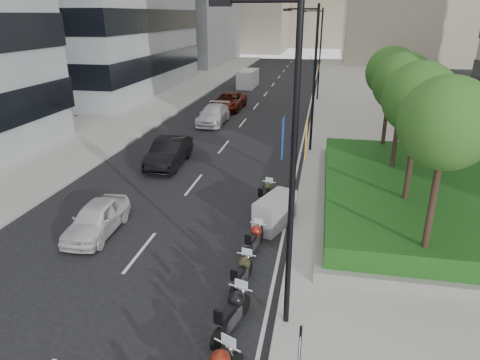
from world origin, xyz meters
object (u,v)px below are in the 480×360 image
(motorcycle_2, at_px, (232,312))
(car_d, at_px, (229,101))
(delivery_van, at_px, (248,79))
(lamp_post_1, at_px, (312,73))
(motorcycle_4, at_px, (254,239))
(car_a, at_px, (97,218))
(lamp_post_2, at_px, (319,50))
(motorcycle_3, at_px, (242,273))
(car_b, at_px, (169,152))
(motorcycle_5, at_px, (275,212))
(lamp_post_0, at_px, (287,159))
(motorcycle_6, at_px, (266,194))
(car_c, at_px, (213,115))

(motorcycle_2, relative_size, car_d, 0.39)
(motorcycle_2, relative_size, delivery_van, 0.44)
(lamp_post_1, xyz_separation_m, motorcycle_4, (-1.41, -13.13, -4.54))
(car_a, height_order, car_d, car_d)
(lamp_post_2, height_order, motorcycle_4, lamp_post_2)
(lamp_post_1, relative_size, car_d, 1.62)
(motorcycle_3, bearing_deg, car_b, 39.66)
(motorcycle_5, bearing_deg, lamp_post_0, -150.73)
(motorcycle_2, distance_m, motorcycle_6, 8.70)
(motorcycle_2, height_order, motorcycle_5, motorcycle_5)
(lamp_post_2, height_order, car_b, lamp_post_2)
(car_a, bearing_deg, motorcycle_5, 13.09)
(car_c, relative_size, car_d, 0.92)
(car_d, bearing_deg, car_c, -89.10)
(lamp_post_2, bearing_deg, motorcycle_4, -92.59)
(lamp_post_1, relative_size, motorcycle_5, 3.64)
(motorcycle_5, xyz_separation_m, car_d, (-7.04, 22.98, 0.08))
(motorcycle_2, relative_size, car_c, 0.43)
(motorcycle_3, distance_m, motorcycle_6, 6.64)
(lamp_post_2, distance_m, motorcycle_2, 35.80)
(lamp_post_2, height_order, car_d, lamp_post_2)
(motorcycle_3, bearing_deg, motorcycle_5, 2.21)
(lamp_post_0, relative_size, motorcycle_4, 4.59)
(motorcycle_5, xyz_separation_m, motorcycle_6, (-0.69, 2.19, -0.15))
(lamp_post_2, height_order, motorcycle_3, lamp_post_2)
(motorcycle_6, relative_size, car_d, 0.36)
(car_b, height_order, car_d, car_b)
(lamp_post_1, relative_size, car_c, 1.77)
(motorcycle_5, bearing_deg, motorcycle_4, -172.98)
(car_a, xyz_separation_m, car_d, (0.01, 24.90, 0.11))
(motorcycle_5, xyz_separation_m, delivery_van, (-7.56, 36.06, 0.27))
(car_a, height_order, delivery_van, delivery_van)
(car_d, bearing_deg, lamp_post_0, -73.40)
(motorcycle_6, xyz_separation_m, delivery_van, (-6.87, 33.87, 0.42))
(lamp_post_0, distance_m, car_a, 9.95)
(lamp_post_2, xyz_separation_m, motorcycle_2, (-1.32, -35.50, -4.47))
(motorcycle_4, distance_m, motorcycle_5, 2.20)
(lamp_post_1, height_order, delivery_van, lamp_post_1)
(motorcycle_3, distance_m, motorcycle_4, 2.31)
(car_b, bearing_deg, motorcycle_4, -55.79)
(lamp_post_2, bearing_deg, car_d, -142.83)
(lamp_post_1, xyz_separation_m, motorcycle_3, (-1.44, -15.44, -4.53))
(lamp_post_1, xyz_separation_m, motorcycle_5, (-0.88, -10.99, -4.37))
(car_d, bearing_deg, delivery_van, 93.58)
(car_a, bearing_deg, car_d, 87.86)
(car_b, bearing_deg, lamp_post_1, 25.85)
(lamp_post_1, height_order, car_b, lamp_post_1)
(car_c, bearing_deg, motorcycle_5, -68.63)
(motorcycle_5, relative_size, motorcycle_6, 1.23)
(lamp_post_2, height_order, motorcycle_5, lamp_post_2)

